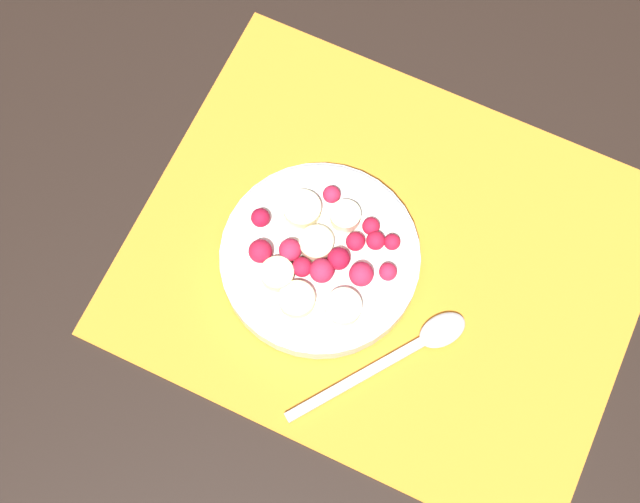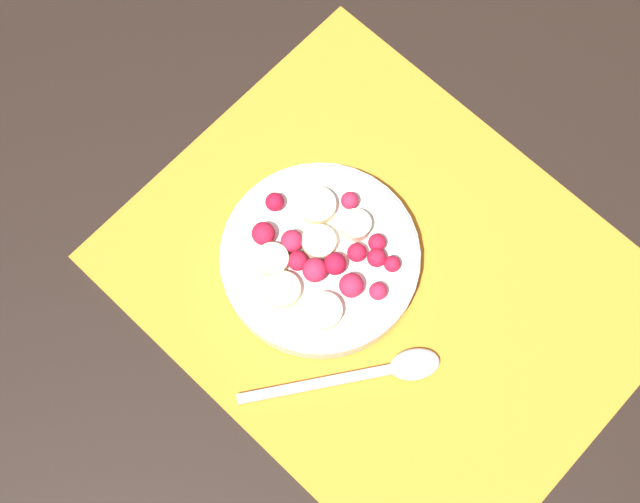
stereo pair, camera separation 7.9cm
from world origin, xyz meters
TOP-DOWN VIEW (x-y plane):
  - ground_plane at (0.00, 0.00)m, footprint 3.00×3.00m
  - placemat at (0.00, 0.00)m, footprint 0.46×0.37m
  - fruit_bowl at (-0.05, -0.03)m, footprint 0.18×0.18m
  - spoon at (0.05, -0.07)m, footprint 0.12×0.16m

SIDE VIEW (x-z plane):
  - ground_plane at x=0.00m, z-range 0.00..0.00m
  - placemat at x=0.00m, z-range 0.00..0.01m
  - spoon at x=0.05m, z-range 0.01..0.01m
  - fruit_bowl at x=-0.05m, z-range 0.00..0.05m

